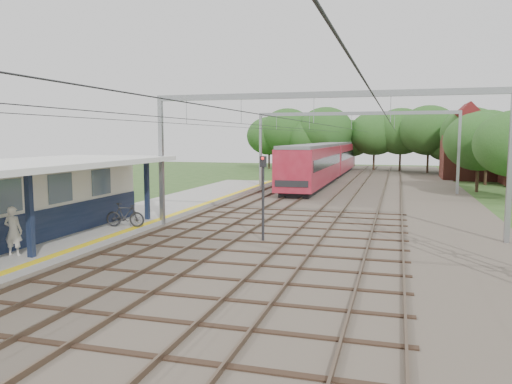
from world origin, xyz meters
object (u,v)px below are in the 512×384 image
(train, at_px, (327,160))
(signal_post, at_px, (263,190))
(person, at_px, (13,231))
(bicycle, at_px, (125,215))

(train, xyz_separation_m, signal_post, (1.85, -34.22, 0.18))
(train, bearing_deg, person, -98.62)
(person, bearing_deg, train, -108.11)
(person, distance_m, bicycle, 6.63)
(person, relative_size, train, 0.05)
(signal_post, bearing_deg, person, -124.27)
(person, distance_m, train, 41.14)
(bicycle, distance_m, signal_post, 7.32)
(person, xyz_separation_m, signal_post, (8.02, 6.45, 1.12))
(bicycle, xyz_separation_m, train, (5.32, 34.10, 1.29))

